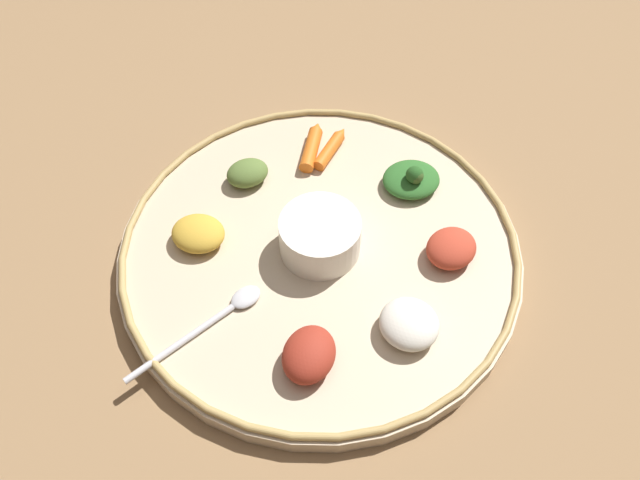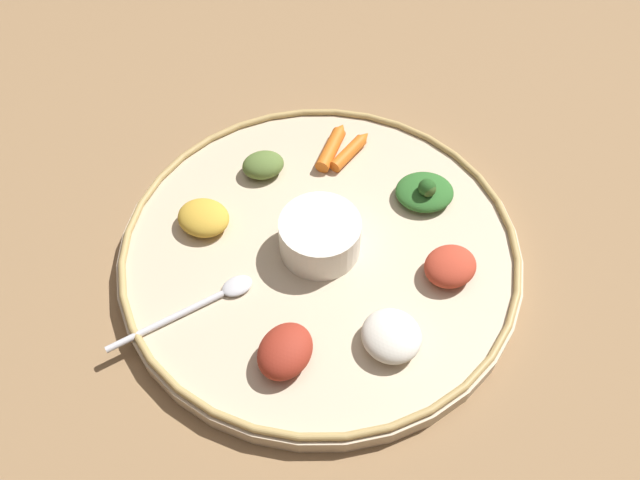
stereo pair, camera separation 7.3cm
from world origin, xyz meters
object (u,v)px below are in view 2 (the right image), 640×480
at_px(spoon, 205,302).
at_px(carrot_near_spoon, 351,150).
at_px(center_bowl, 320,235).
at_px(carrot_outer, 332,146).
at_px(greens_pile, 425,191).

distance_m(spoon, carrot_near_spoon, 0.27).
relative_size(center_bowl, carrot_outer, 1.11).
relative_size(spoon, carrot_outer, 1.98).
xyz_separation_m(greens_pile, carrot_near_spoon, (0.11, -0.00, -0.01)).
xyz_separation_m(spoon, greens_pile, (-0.10, -0.26, 0.01)).
height_order(greens_pile, carrot_outer, greens_pile).
bearing_deg(carrot_outer, carrot_near_spoon, -156.16).
bearing_deg(carrot_outer, spoon, 97.39).
xyz_separation_m(greens_pile, carrot_outer, (0.13, 0.01, -0.00)).
height_order(greens_pile, carrot_near_spoon, greens_pile).
height_order(center_bowl, carrot_outer, center_bowl).
height_order(center_bowl, spoon, center_bowl).
distance_m(greens_pile, carrot_near_spoon, 0.11).
height_order(center_bowl, carrot_near_spoon, center_bowl).
height_order(carrot_near_spoon, carrot_outer, carrot_outer).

